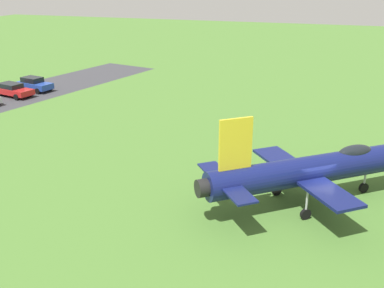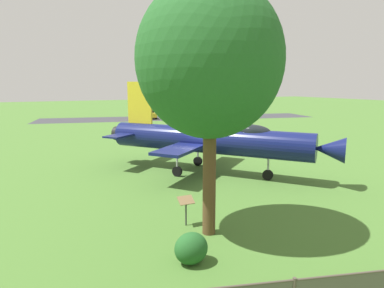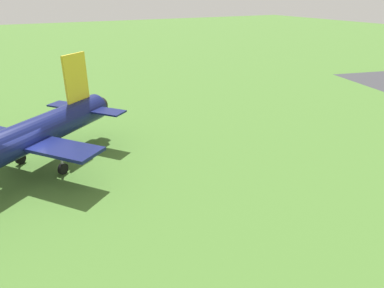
% 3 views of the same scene
% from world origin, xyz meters
% --- Properties ---
extents(ground_plane, '(200.00, 200.00, 0.00)m').
position_xyz_m(ground_plane, '(0.00, 0.00, 0.00)').
color(ground_plane, '#47722D').
extents(display_jet, '(11.02, 12.55, 5.55)m').
position_xyz_m(display_jet, '(-0.23, 0.28, 2.09)').
color(display_jet, '#111951').
rests_on(display_jet, ground_plane).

